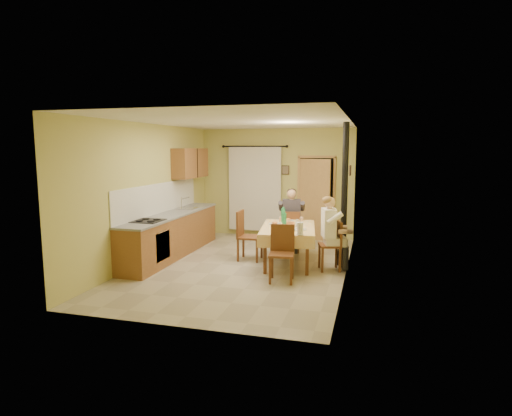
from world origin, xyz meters
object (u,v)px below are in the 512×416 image
(chair_far, at_px, (291,239))
(man_far, at_px, (291,213))
(chair_right, at_px, (330,255))
(man_right, at_px, (330,225))
(chair_left, at_px, (249,246))
(dining_table, at_px, (288,245))
(stove_flue, at_px, (344,214))
(chair_near, at_px, (282,265))

(chair_far, bearing_deg, man_far, 90.00)
(chair_right, bearing_deg, man_far, 21.63)
(chair_far, height_order, man_far, man_far)
(chair_far, bearing_deg, man_right, -61.39)
(man_right, bearing_deg, chair_left, 62.18)
(dining_table, xyz_separation_m, chair_far, (-0.12, 1.02, -0.09))
(chair_far, height_order, chair_left, chair_left)
(chair_right, distance_m, man_far, 1.70)
(man_far, relative_size, stove_flue, 0.50)
(stove_flue, bearing_deg, chair_left, -176.79)
(dining_table, height_order, chair_far, chair_far)
(chair_left, xyz_separation_m, man_right, (1.69, -0.33, 0.59))
(chair_left, height_order, stove_flue, stove_flue)
(chair_right, relative_size, man_far, 0.68)
(chair_near, height_order, chair_right, chair_near)
(dining_table, xyz_separation_m, chair_left, (-0.84, 0.12, -0.09))
(chair_right, height_order, chair_left, chair_left)
(chair_near, bearing_deg, chair_right, -135.85)
(chair_left, distance_m, man_far, 1.30)
(dining_table, relative_size, chair_right, 1.98)
(dining_table, height_order, chair_near, chair_near)
(stove_flue, bearing_deg, man_right, -116.34)
(man_far, relative_size, man_right, 1.00)
(chair_far, relative_size, chair_near, 0.95)
(dining_table, height_order, chair_right, chair_right)
(man_right, bearing_deg, man_far, 21.20)
(chair_far, distance_m, man_far, 0.59)
(chair_near, distance_m, man_right, 1.32)
(dining_table, bearing_deg, man_far, 88.57)
(chair_left, relative_size, stove_flue, 0.37)
(chair_far, height_order, stove_flue, stove_flue)
(chair_far, xyz_separation_m, chair_right, (0.99, -1.24, 0.00))
(chair_left, bearing_deg, dining_table, 81.40)
(man_far, bearing_deg, chair_near, -93.29)
(man_far, xyz_separation_m, stove_flue, (1.19, -0.81, 0.15))
(dining_table, xyz_separation_m, stove_flue, (1.07, 0.22, 0.64))
(stove_flue, bearing_deg, chair_right, -115.23)
(chair_near, xyz_separation_m, man_right, (0.74, 0.92, 0.59))
(chair_far, height_order, chair_near, chair_near)
(man_right, bearing_deg, chair_near, 124.63)
(chair_right, xyz_separation_m, chair_left, (-1.70, 0.33, 0.00))
(chair_left, xyz_separation_m, man_far, (0.71, 0.92, 0.59))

